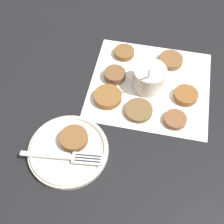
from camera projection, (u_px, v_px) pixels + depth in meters
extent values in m
plane|color=black|center=(147.00, 80.00, 0.87)|extent=(4.00, 4.00, 0.00)
cube|color=white|center=(150.00, 85.00, 0.85)|extent=(0.34, 0.31, 0.00)
cylinder|color=silver|center=(149.00, 78.00, 0.82)|extent=(0.09, 0.09, 0.06)
cylinder|color=orange|center=(149.00, 81.00, 0.83)|extent=(0.07, 0.07, 0.03)
cone|color=silver|center=(166.00, 76.00, 0.80)|extent=(0.02, 0.02, 0.02)
cylinder|color=silver|center=(149.00, 76.00, 0.78)|extent=(0.01, 0.06, 0.11)
cylinder|color=brown|center=(171.00, 60.00, 0.89)|extent=(0.07, 0.07, 0.02)
cylinder|color=brown|center=(115.00, 75.00, 0.86)|extent=(0.06, 0.06, 0.02)
cylinder|color=brown|center=(175.00, 119.00, 0.78)|extent=(0.06, 0.06, 0.01)
cylinder|color=brown|center=(108.00, 97.00, 0.82)|extent=(0.07, 0.07, 0.02)
cylinder|color=brown|center=(140.00, 111.00, 0.80)|extent=(0.07, 0.07, 0.01)
cylinder|color=brown|center=(186.00, 95.00, 0.82)|extent=(0.06, 0.06, 0.02)
cylinder|color=brown|center=(124.00, 52.00, 0.91)|extent=(0.06, 0.06, 0.01)
cylinder|color=silver|center=(68.00, 151.00, 0.74)|extent=(0.19, 0.19, 0.01)
torus|color=silver|center=(68.00, 149.00, 0.73)|extent=(0.18, 0.18, 0.01)
cylinder|color=brown|center=(74.00, 138.00, 0.73)|extent=(0.07, 0.07, 0.02)
cube|color=silver|center=(46.00, 155.00, 0.72)|extent=(0.12, 0.03, 0.00)
cube|color=silver|center=(88.00, 159.00, 0.71)|extent=(0.08, 0.04, 0.00)
cube|color=black|center=(87.00, 161.00, 0.70)|extent=(0.06, 0.01, 0.00)
cube|color=black|center=(88.00, 158.00, 0.71)|extent=(0.06, 0.01, 0.00)
cube|color=black|center=(88.00, 155.00, 0.71)|extent=(0.06, 0.01, 0.00)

